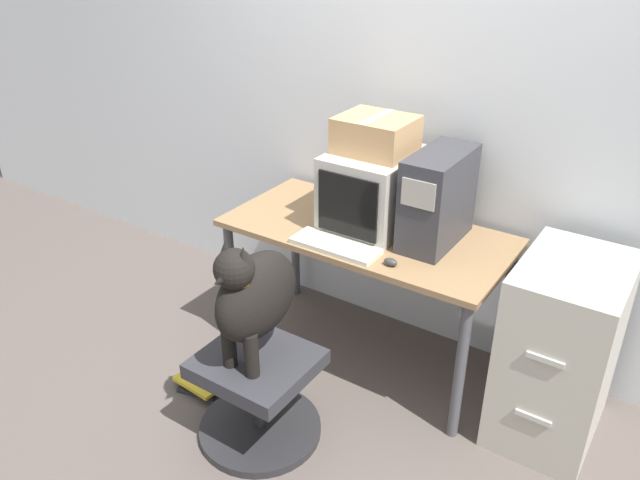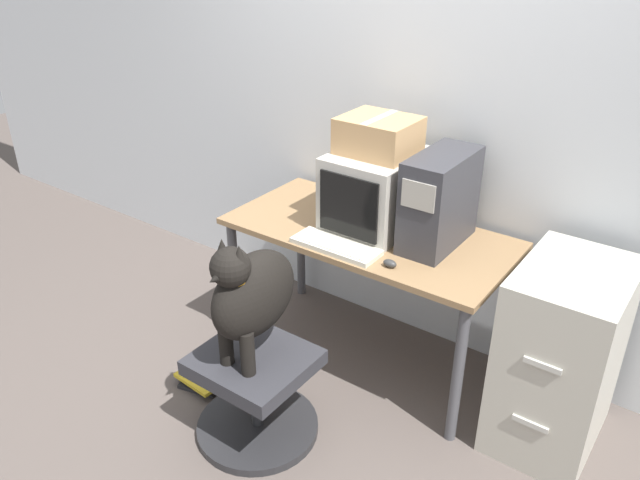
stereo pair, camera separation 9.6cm
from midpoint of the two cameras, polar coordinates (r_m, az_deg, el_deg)
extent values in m
plane|color=#564C47|center=(3.24, 1.57, -13.29)|extent=(12.00, 12.00, 0.00)
cube|color=silver|center=(3.21, 9.66, 12.37)|extent=(8.00, 0.05, 2.60)
cube|color=olive|center=(3.07, 5.36, 0.65)|extent=(1.40, 0.68, 0.03)
cylinder|color=#4C4C51|center=(3.39, -6.97, -3.89)|extent=(0.05, 0.05, 0.72)
cylinder|color=#4C4C51|center=(2.82, 13.45, -11.95)|extent=(0.05, 0.05, 0.72)
cylinder|color=#4C4C51|center=(3.78, -1.03, -0.18)|extent=(0.05, 0.05, 0.72)
cylinder|color=#4C4C51|center=(3.27, 17.60, -6.41)|extent=(0.05, 0.05, 0.72)
cube|color=#B7B2A8|center=(3.04, 6.07, 4.57)|extent=(0.38, 0.47, 0.38)
cube|color=black|center=(2.85, 3.57, 3.04)|extent=(0.31, 0.01, 0.30)
cube|color=#333338|center=(2.90, 11.83, 3.59)|extent=(0.21, 0.44, 0.44)
cube|color=#9E998E|center=(2.67, 9.99, 3.99)|extent=(0.16, 0.01, 0.12)
cube|color=beige|center=(2.88, 2.42, -0.58)|extent=(0.42, 0.16, 0.02)
cube|color=beige|center=(2.87, 2.43, -0.33)|extent=(0.39, 0.13, 0.00)
ellipsoid|color=#333333|center=(2.75, 7.40, -2.15)|extent=(0.06, 0.04, 0.04)
cylinder|color=#262628|center=(3.02, -4.76, -16.63)|extent=(0.56, 0.56, 0.04)
cylinder|color=#262628|center=(2.90, -4.90, -14.08)|extent=(0.05, 0.05, 0.32)
cube|color=#2D2D33|center=(2.77, -5.06, -11.07)|extent=(0.48, 0.44, 0.07)
ellipsoid|color=black|center=(2.59, -4.97, -5.00)|extent=(0.22, 0.45, 0.37)
cylinder|color=black|center=(2.67, -7.57, -9.29)|extent=(0.06, 0.06, 0.21)
cylinder|color=black|center=(2.60, -5.57, -10.28)|extent=(0.06, 0.06, 0.21)
sphere|color=black|center=(2.42, -7.07, -2.50)|extent=(0.16, 0.16, 0.16)
cone|color=black|center=(2.38, -8.24, -3.46)|extent=(0.07, 0.08, 0.07)
cone|color=black|center=(2.42, -7.82, -0.67)|extent=(0.06, 0.06, 0.07)
cone|color=black|center=(2.36, -6.23, -1.28)|extent=(0.06, 0.06, 0.07)
torus|color=orange|center=(2.46, -6.67, -3.54)|extent=(0.12, 0.12, 0.02)
cube|color=#B7B2A3|center=(2.94, 21.96, -9.90)|extent=(0.43, 0.59, 0.86)
cube|color=beige|center=(2.61, 20.68, -10.70)|extent=(0.15, 0.01, 0.02)
cube|color=beige|center=(2.80, 19.64, -15.57)|extent=(0.15, 0.01, 0.02)
cube|color=tan|center=(2.94, 6.33, 9.48)|extent=(0.34, 0.29, 0.17)
cube|color=beige|center=(2.92, 6.42, 11.07)|extent=(0.04, 0.29, 0.00)
cube|color=#262628|center=(3.30, -9.79, -12.73)|extent=(0.24, 0.20, 0.02)
cube|color=#1E4C9E|center=(3.30, -9.69, -12.19)|extent=(0.24, 0.21, 0.02)
cube|color=gold|center=(3.27, -9.80, -12.21)|extent=(0.26, 0.20, 0.02)
camera|label=1|loc=(0.05, -89.01, 0.52)|focal=35.00mm
camera|label=2|loc=(0.05, 90.99, -0.52)|focal=35.00mm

